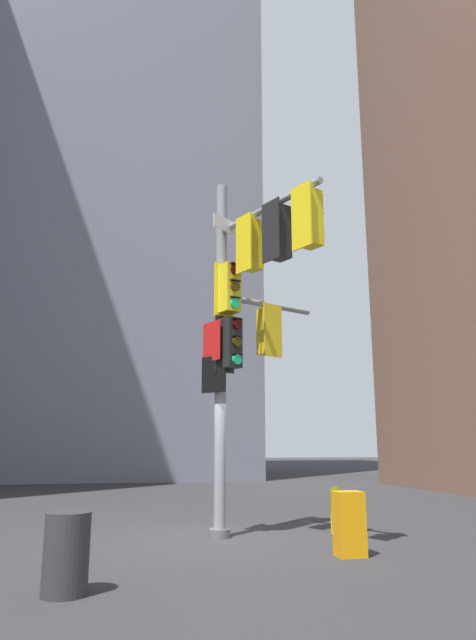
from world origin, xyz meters
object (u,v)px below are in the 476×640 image
newspaper_box (349,524)px  fire_hydrant (336,509)px  signal_pole_assembly (247,304)px  trash_bin (66,553)px

newspaper_box → fire_hydrant: bearing=73.8°
newspaper_box → signal_pole_assembly: bearing=127.7°
fire_hydrant → trash_bin: bearing=-142.4°
fire_hydrant → trash_bin: (-4.83, -3.72, -0.01)m
signal_pole_assembly → trash_bin: size_ratio=7.70×
signal_pole_assembly → newspaper_box: signal_pole_assembly is taller
fire_hydrant → newspaper_box: newspaper_box is taller
signal_pole_assembly → fire_hydrant: 4.44m
fire_hydrant → trash_bin: trash_bin is taller
signal_pole_assembly → trash_bin: (-2.91, -3.15, -3.97)m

